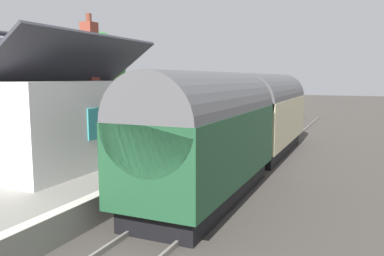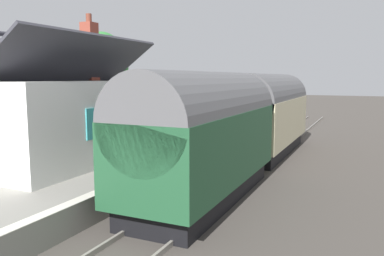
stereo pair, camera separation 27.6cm
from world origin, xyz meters
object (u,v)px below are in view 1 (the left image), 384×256
at_px(train, 245,121).
at_px(planter_by_door, 230,121).
at_px(bench_near_building, 211,121).
at_px(planter_under_sign, 192,143).
at_px(station_sign_board, 190,121).
at_px(bench_mid_platform, 196,126).
at_px(planter_bench_left, 171,122).
at_px(bench_platform_end, 226,118).
at_px(tree_mid_background, 96,68).
at_px(tree_behind_building, 99,68).
at_px(station_building, 57,119).
at_px(tree_far_right, 38,76).
at_px(planter_corner_building, 200,136).

bearing_deg(train, planter_by_door, 22.72).
height_order(bench_near_building, planter_under_sign, bench_near_building).
bearing_deg(planter_by_door, train, -157.28).
bearing_deg(planter_by_door, station_sign_board, -176.80).
xyz_separation_m(bench_mid_platform, planter_bench_left, (1.26, 2.28, -0.03)).
xyz_separation_m(train, bench_platform_end, (9.30, 4.03, -0.92)).
bearing_deg(bench_near_building, bench_mid_platform, 179.48).
relative_size(bench_platform_end, planter_under_sign, 1.77).
height_order(station_sign_board, tree_mid_background, tree_mid_background).
height_order(train, planter_under_sign, train).
bearing_deg(tree_behind_building, bench_mid_platform, -112.89).
height_order(station_building, tree_far_right, station_building).
relative_size(station_building, planter_corner_building, 7.96).
bearing_deg(bench_mid_platform, tree_mid_background, 93.08).
distance_m(bench_mid_platform, planter_corner_building, 3.83).
bearing_deg(tree_far_right, bench_near_building, -79.24).
bearing_deg(planter_bench_left, planter_corner_building, -139.48).
relative_size(bench_near_building, bench_platform_end, 1.00).
distance_m(planter_by_door, tree_behind_building, 11.49).
bearing_deg(tree_mid_background, bench_platform_end, -52.36).
bearing_deg(station_sign_board, planter_by_door, 3.20).
bearing_deg(station_sign_board, bench_platform_end, 6.83).
bearing_deg(station_sign_board, bench_mid_platform, 18.96).
bearing_deg(planter_by_door, tree_behind_building, 88.05).
relative_size(train, station_sign_board, 11.21).
bearing_deg(station_building, tree_behind_building, 31.29).
relative_size(train, bench_platform_end, 12.45).
distance_m(bench_platform_end, planter_corner_building, 8.61).
relative_size(bench_platform_end, planter_by_door, 1.68).
height_order(planter_bench_left, planter_by_door, planter_by_door).
xyz_separation_m(bench_platform_end, bench_mid_platform, (-5.05, 0.21, 0.00)).
height_order(bench_near_building, planter_corner_building, planter_corner_building).
distance_m(bench_mid_platform, station_sign_board, 3.90).
height_order(planter_by_door, station_sign_board, station_sign_board).
bearing_deg(tree_behind_building, planter_bench_left, -111.03).
height_order(planter_corner_building, station_sign_board, station_sign_board).
bearing_deg(planter_bench_left, tree_behind_building, 68.97).
xyz_separation_m(planter_bench_left, station_sign_board, (-4.88, -3.52, 0.74)).
distance_m(bench_near_building, tree_behind_building, 10.84).
xyz_separation_m(bench_mid_platform, station_sign_board, (-3.62, -1.24, 0.71)).
bearing_deg(planter_by_door, planter_corner_building, -173.00).
bearing_deg(planter_corner_building, bench_mid_platform, 26.69).
relative_size(bench_near_building, bench_mid_platform, 1.00).
bearing_deg(tree_behind_building, planter_by_door, -91.95).
relative_size(bench_platform_end, station_sign_board, 0.90).
bearing_deg(bench_mid_platform, train, -135.17).
bearing_deg(bench_platform_end, tree_far_right, 111.14).
height_order(train, tree_far_right, tree_far_right).
distance_m(station_sign_board, tree_far_right, 14.32).
xyz_separation_m(planter_under_sign, planter_corner_building, (1.15, 0.04, 0.19)).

